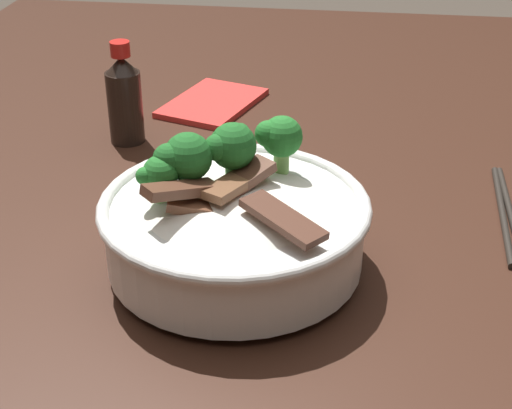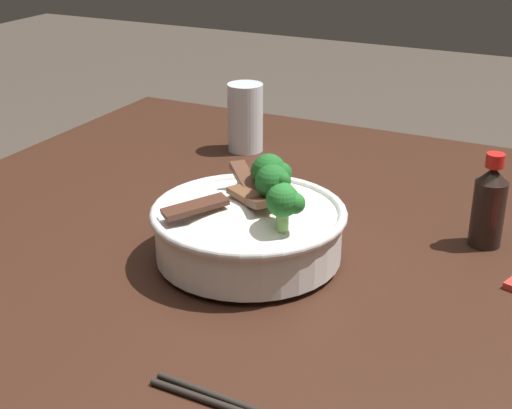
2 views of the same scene
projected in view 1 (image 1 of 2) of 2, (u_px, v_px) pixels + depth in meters
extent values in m
cube|color=#381E14|center=(206.00, 198.00, 0.89)|extent=(1.45, 1.05, 0.05)
cube|color=#381E14|center=(485.00, 229.00, 1.58)|extent=(0.09, 0.09, 0.73)
cube|color=#381E14|center=(69.00, 200.00, 1.68)|extent=(0.09, 0.09, 0.73)
cylinder|color=white|center=(235.00, 264.00, 0.72)|extent=(0.10, 0.10, 0.01)
cylinder|color=white|center=(235.00, 233.00, 0.70)|extent=(0.23, 0.23, 0.06)
torus|color=white|center=(234.00, 205.00, 0.69)|extent=(0.25, 0.25, 0.01)
ellipsoid|color=white|center=(235.00, 221.00, 0.70)|extent=(0.20, 0.20, 0.06)
cube|color=#563323|center=(181.00, 190.00, 0.66)|extent=(0.06, 0.06, 0.02)
cube|color=brown|center=(230.00, 186.00, 0.67)|extent=(0.06, 0.05, 0.01)
cube|color=#4C2B1E|center=(283.00, 219.00, 0.63)|extent=(0.07, 0.08, 0.01)
cube|color=brown|center=(194.00, 205.00, 0.67)|extent=(0.03, 0.05, 0.02)
cube|color=#563323|center=(244.00, 178.00, 0.69)|extent=(0.06, 0.06, 0.02)
cylinder|color=#7AB256|center=(281.00, 161.00, 0.73)|extent=(0.01, 0.01, 0.02)
sphere|color=#237028|center=(282.00, 136.00, 0.72)|extent=(0.04, 0.04, 0.04)
sphere|color=#237028|center=(280.00, 132.00, 0.73)|extent=(0.03, 0.03, 0.03)
sphere|color=#237028|center=(268.00, 134.00, 0.71)|extent=(0.03, 0.03, 0.03)
cylinder|color=#5B9947|center=(233.00, 172.00, 0.70)|extent=(0.01, 0.01, 0.03)
sphere|color=#1E6023|center=(233.00, 146.00, 0.69)|extent=(0.04, 0.04, 0.04)
sphere|color=#1E6023|center=(240.00, 134.00, 0.70)|extent=(0.02, 0.02, 0.02)
sphere|color=#1E6023|center=(217.00, 147.00, 0.68)|extent=(0.02, 0.02, 0.02)
cylinder|color=#7AB256|center=(189.00, 183.00, 0.69)|extent=(0.02, 0.02, 0.02)
sphere|color=#1E6023|center=(188.00, 157.00, 0.68)|extent=(0.04, 0.04, 0.04)
sphere|color=#1E6023|center=(187.00, 151.00, 0.69)|extent=(0.03, 0.03, 0.03)
sphere|color=#1E6023|center=(169.00, 159.00, 0.67)|extent=(0.03, 0.03, 0.03)
cylinder|color=#5B9947|center=(161.00, 193.00, 0.68)|extent=(0.01, 0.01, 0.02)
sphere|color=#237028|center=(159.00, 173.00, 0.67)|extent=(0.03, 0.03, 0.03)
sphere|color=#237028|center=(159.00, 163.00, 0.68)|extent=(0.01, 0.01, 0.01)
sphere|color=#237028|center=(145.00, 176.00, 0.66)|extent=(0.02, 0.02, 0.02)
cylinder|color=#28231E|center=(511.00, 214.00, 0.80)|extent=(0.20, 0.01, 0.01)
cylinder|color=#28231E|center=(502.00, 213.00, 0.80)|extent=(0.20, 0.02, 0.01)
cylinder|color=black|center=(125.00, 107.00, 0.94)|extent=(0.04, 0.04, 0.09)
cone|color=black|center=(121.00, 64.00, 0.92)|extent=(0.04, 0.04, 0.02)
cylinder|color=red|center=(120.00, 49.00, 0.91)|extent=(0.02, 0.02, 0.02)
cube|color=red|center=(213.00, 103.00, 1.06)|extent=(0.17, 0.14, 0.01)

